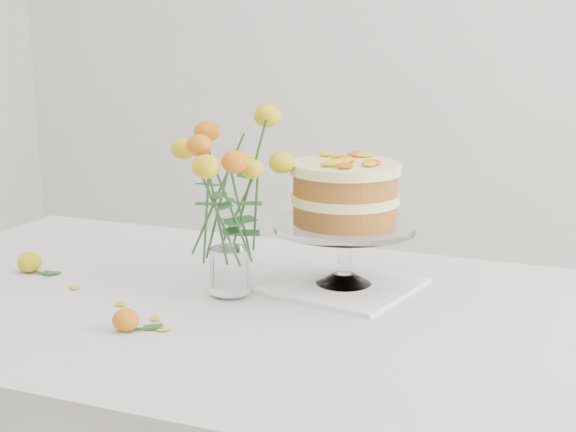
% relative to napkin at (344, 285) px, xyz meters
% --- Properties ---
extents(table, '(1.43, 0.93, 0.76)m').
position_rel_napkin_xyz_m(table, '(-0.23, -0.16, -0.09)').
color(table, tan).
rests_on(table, ground).
extents(napkin, '(0.31, 0.31, 0.01)m').
position_rel_napkin_xyz_m(napkin, '(0.00, 0.00, 0.00)').
color(napkin, white).
rests_on(napkin, table).
extents(cake_stand, '(0.28, 0.28, 0.25)m').
position_rel_napkin_xyz_m(cake_stand, '(-0.00, -0.00, 0.17)').
color(cake_stand, silver).
rests_on(cake_stand, napkin).
extents(rose_vase, '(0.30, 0.30, 0.38)m').
position_rel_napkin_xyz_m(rose_vase, '(-0.19, -0.13, 0.22)').
color(rose_vase, silver).
rests_on(rose_vase, table).
extents(loose_rose_near, '(0.09, 0.05, 0.04)m').
position_rel_napkin_xyz_m(loose_rose_near, '(-0.65, -0.15, 0.02)').
color(loose_rose_near, gold).
rests_on(loose_rose_near, table).
extents(loose_rose_far, '(0.08, 0.05, 0.04)m').
position_rel_napkin_xyz_m(loose_rose_far, '(-0.27, -0.36, 0.02)').
color(loose_rose_far, '#D35B0A').
rests_on(loose_rose_far, table).
extents(stray_petal_a, '(0.03, 0.02, 0.00)m').
position_rel_napkin_xyz_m(stray_petal_a, '(-0.35, -0.26, -0.00)').
color(stray_petal_a, yellow).
rests_on(stray_petal_a, table).
extents(stray_petal_b, '(0.03, 0.02, 0.00)m').
position_rel_napkin_xyz_m(stray_petal_b, '(-0.25, -0.30, -0.00)').
color(stray_petal_b, yellow).
rests_on(stray_petal_b, table).
extents(stray_petal_c, '(0.03, 0.02, 0.00)m').
position_rel_napkin_xyz_m(stray_petal_c, '(-0.21, -0.34, -0.00)').
color(stray_petal_c, yellow).
rests_on(stray_petal_c, table).
extents(stray_petal_d, '(0.03, 0.02, 0.00)m').
position_rel_napkin_xyz_m(stray_petal_d, '(-0.49, -0.21, -0.00)').
color(stray_petal_d, yellow).
rests_on(stray_petal_d, table).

